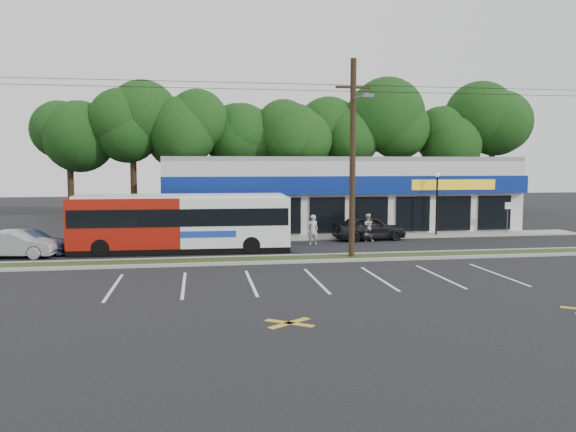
% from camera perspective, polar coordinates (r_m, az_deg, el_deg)
% --- Properties ---
extents(ground, '(120.00, 120.00, 0.00)m').
position_cam_1_polar(ground, '(27.24, 0.92, -4.86)').
color(ground, black).
rests_on(ground, ground).
extents(grass_strip, '(40.00, 1.60, 0.12)m').
position_cam_1_polar(grass_strip, '(28.20, 0.57, -4.39)').
color(grass_strip, '#263515').
rests_on(grass_strip, ground).
extents(curb_south, '(40.00, 0.25, 0.14)m').
position_cam_1_polar(curb_south, '(27.37, 0.87, -4.66)').
color(curb_south, '#9E9E93').
rests_on(curb_south, ground).
extents(curb_north, '(40.00, 0.25, 0.14)m').
position_cam_1_polar(curb_north, '(29.02, 0.28, -4.09)').
color(curb_north, '#9E9E93').
rests_on(curb_north, ground).
extents(sidewalk, '(32.00, 2.20, 0.10)m').
position_cam_1_polar(sidewalk, '(37.00, 6.14, -2.11)').
color(sidewalk, '#9E9E93').
rests_on(sidewalk, ground).
extents(strip_mall, '(25.00, 12.55, 5.30)m').
position_cam_1_polar(strip_mall, '(43.57, 4.42, 2.46)').
color(strip_mall, beige).
rests_on(strip_mall, ground).
extents(utility_pole, '(50.00, 2.77, 10.00)m').
position_cam_1_polar(utility_pole, '(28.34, 6.29, 6.50)').
color(utility_pole, black).
rests_on(utility_pole, ground).
extents(lamp_post, '(0.30, 0.30, 4.25)m').
position_cam_1_polar(lamp_post, '(38.59, 14.89, 1.96)').
color(lamp_post, black).
rests_on(lamp_post, ground).
extents(sign_post, '(0.45, 0.10, 2.23)m').
position_cam_1_polar(sign_post, '(40.75, 21.42, 0.37)').
color(sign_post, '#59595E').
rests_on(sign_post, ground).
extents(tree_line, '(46.76, 6.76, 11.83)m').
position_cam_1_polar(tree_line, '(53.23, 0.31, 9.21)').
color(tree_line, black).
rests_on(tree_line, ground).
extents(metrobus, '(11.79, 2.82, 3.15)m').
position_cam_1_polar(metrobus, '(31.07, -10.76, -0.58)').
color(metrobus, '#98150B').
rests_on(metrobus, ground).
extents(car_dark, '(4.78, 2.31, 1.57)m').
position_cam_1_polar(car_dark, '(35.87, 8.23, -1.18)').
color(car_dark, black).
rests_on(car_dark, ground).
extents(car_silver, '(4.39, 1.94, 1.40)m').
position_cam_1_polar(car_silver, '(32.06, -26.03, -2.59)').
color(car_silver, '#9DA0A4').
rests_on(car_silver, ground).
extents(car_blue, '(4.90, 2.77, 1.34)m').
position_cam_1_polar(car_blue, '(32.94, -24.73, -2.40)').
color(car_blue, navy).
rests_on(car_blue, ground).
extents(pedestrian_a, '(0.69, 0.47, 1.82)m').
position_cam_1_polar(pedestrian_a, '(33.31, 2.52, -1.42)').
color(pedestrian_a, beige).
rests_on(pedestrian_a, ground).
extents(pedestrian_b, '(0.98, 0.85, 1.73)m').
position_cam_1_polar(pedestrian_b, '(35.26, 8.07, -1.16)').
color(pedestrian_b, beige).
rests_on(pedestrian_b, ground).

